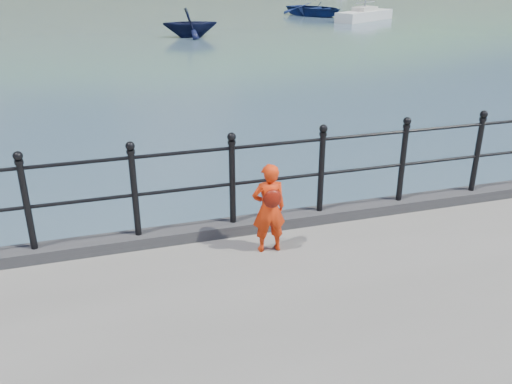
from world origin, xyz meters
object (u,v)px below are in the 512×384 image
object	(u,v)px
railing	(184,178)
child	(269,208)
launch_blue	(315,9)
launch_navy	(190,23)
sailboat_near	(364,16)

from	to	relation	value
railing	child	distance (m)	1.10
launch_blue	child	bearing A→B (deg)	-137.78
railing	launch_navy	distance (m)	27.28
launch_navy	railing	bearing A→B (deg)	174.69
railing	sailboat_near	distance (m)	37.80
railing	launch_blue	size ratio (longest dim) A/B	3.43
railing	child	xyz separation A→B (m)	(0.89, -0.58, -0.26)
child	launch_blue	bearing A→B (deg)	-110.98
railing	sailboat_near	size ratio (longest dim) A/B	2.31
launch_navy	child	bearing A→B (deg)	176.73
railing	launch_navy	size ratio (longest dim) A/B	5.73
railing	launch_blue	bearing A→B (deg)	65.21
launch_navy	launch_blue	bearing A→B (deg)	-45.09
railing	sailboat_near	bearing A→B (deg)	59.36
railing	launch_blue	world-z (taller)	railing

